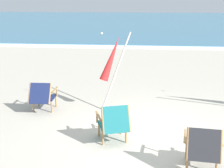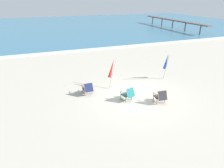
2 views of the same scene
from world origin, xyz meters
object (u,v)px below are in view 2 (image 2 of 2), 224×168
Objects in this scene: beach_chair_back_left at (88,88)px; beach_chair_far_center at (161,96)px; umbrella_furled_red at (112,69)px; umbrella_furled_blue at (166,62)px; beach_chair_front_left at (128,94)px.

beach_chair_far_center is (3.49, -2.44, 0.01)m from beach_chair_back_left.
umbrella_furled_red reaches higher than beach_chair_far_center.
beach_chair_far_center is 0.40× the size of umbrella_furled_blue.
umbrella_furled_blue is at bearing 27.28° from beach_chair_front_left.
beach_chair_front_left is 0.42× the size of umbrella_furled_red.
beach_chair_back_left is at bearing 141.47° from beach_chair_front_left.
umbrella_furled_red reaches higher than beach_chair_back_left.
umbrella_furled_blue is (4.00, -0.05, 0.02)m from umbrella_furled_red.
beach_chair_front_left is at bearing -82.88° from umbrella_furled_red.
beach_chair_front_left reaches higher than beach_chair_far_center.
beach_chair_front_left is at bearing -152.72° from umbrella_furled_blue.
beach_chair_front_left is 1.08× the size of beach_chair_back_left.
beach_chair_far_center is 3.69m from umbrella_furled_blue.
beach_chair_back_left is (-1.94, 1.55, -0.01)m from beach_chair_front_left.
umbrella_furled_red is at bearing 121.92° from beach_chair_far_center.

